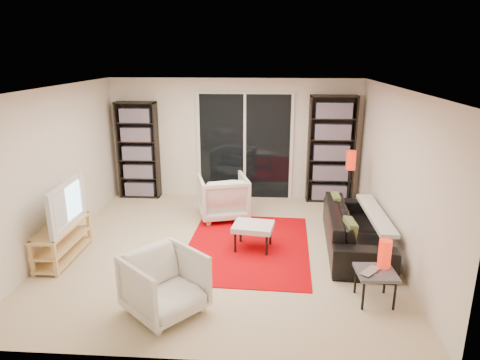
{
  "coord_description": "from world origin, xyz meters",
  "views": [
    {
      "loc": [
        0.67,
        -5.94,
        2.87
      ],
      "look_at": [
        0.25,
        0.3,
        1.0
      ],
      "focal_mm": 32.0,
      "sensor_mm": 36.0,
      "label": 1
    }
  ],
  "objects_px": {
    "tv_stand": "(63,241)",
    "armchair_back": "(223,197)",
    "bookshelf_left": "(138,150)",
    "ottoman": "(253,228)",
    "side_table": "(376,275)",
    "bookshelf_right": "(331,150)",
    "sofa": "(356,229)",
    "armchair_front": "(165,284)",
    "floor_lamp": "(350,168)"
  },
  "relations": [
    {
      "from": "tv_stand",
      "to": "armchair_back",
      "type": "relative_size",
      "value": 1.38
    },
    {
      "from": "armchair_front",
      "to": "bookshelf_right",
      "type": "bearing_deg",
      "value": 11.58
    },
    {
      "from": "ottoman",
      "to": "armchair_front",
      "type": "bearing_deg",
      "value": -118.48
    },
    {
      "from": "armchair_back",
      "to": "bookshelf_right",
      "type": "bearing_deg",
      "value": -167.91
    },
    {
      "from": "ottoman",
      "to": "side_table",
      "type": "bearing_deg",
      "value": -41.69
    },
    {
      "from": "bookshelf_right",
      "to": "floor_lamp",
      "type": "distance_m",
      "value": 0.95
    },
    {
      "from": "armchair_back",
      "to": "ottoman",
      "type": "bearing_deg",
      "value": 99.25
    },
    {
      "from": "side_table",
      "to": "floor_lamp",
      "type": "relative_size",
      "value": 0.38
    },
    {
      "from": "tv_stand",
      "to": "side_table",
      "type": "distance_m",
      "value": 4.32
    },
    {
      "from": "bookshelf_left",
      "to": "floor_lamp",
      "type": "bearing_deg",
      "value": -12.72
    },
    {
      "from": "armchair_front",
      "to": "tv_stand",
      "type": "bearing_deg",
      "value": 97.13
    },
    {
      "from": "sofa",
      "to": "ottoman",
      "type": "xyz_separation_m",
      "value": [
        -1.55,
        -0.13,
        0.03
      ]
    },
    {
      "from": "sofa",
      "to": "floor_lamp",
      "type": "relative_size",
      "value": 1.75
    },
    {
      "from": "ottoman",
      "to": "side_table",
      "type": "distance_m",
      "value": 2.01
    },
    {
      "from": "tv_stand",
      "to": "floor_lamp",
      "type": "relative_size",
      "value": 0.96
    },
    {
      "from": "bookshelf_right",
      "to": "ottoman",
      "type": "bearing_deg",
      "value": -121.54
    },
    {
      "from": "side_table",
      "to": "armchair_back",
      "type": "bearing_deg",
      "value": 128.81
    },
    {
      "from": "armchair_front",
      "to": "ottoman",
      "type": "height_order",
      "value": "armchair_front"
    },
    {
      "from": "side_table",
      "to": "floor_lamp",
      "type": "bearing_deg",
      "value": 86.9
    },
    {
      "from": "bookshelf_right",
      "to": "armchair_front",
      "type": "xyz_separation_m",
      "value": [
        -2.37,
        -4.06,
        -0.69
      ]
    },
    {
      "from": "armchair_back",
      "to": "bookshelf_left",
      "type": "bearing_deg",
      "value": -46.07
    },
    {
      "from": "ottoman",
      "to": "floor_lamp",
      "type": "bearing_deg",
      "value": 40.6
    },
    {
      "from": "armchair_back",
      "to": "side_table",
      "type": "bearing_deg",
      "value": 113.02
    },
    {
      "from": "bookshelf_left",
      "to": "bookshelf_right",
      "type": "distance_m",
      "value": 3.85
    },
    {
      "from": "tv_stand",
      "to": "floor_lamp",
      "type": "bearing_deg",
      "value": 23.41
    },
    {
      "from": "ottoman",
      "to": "floor_lamp",
      "type": "relative_size",
      "value": 0.53
    },
    {
      "from": "ottoman",
      "to": "bookshelf_right",
      "type": "bearing_deg",
      "value": 58.46
    },
    {
      "from": "armchair_back",
      "to": "armchair_front",
      "type": "height_order",
      "value": "armchair_back"
    },
    {
      "from": "side_table",
      "to": "floor_lamp",
      "type": "height_order",
      "value": "floor_lamp"
    },
    {
      "from": "armchair_back",
      "to": "ottoman",
      "type": "relative_size",
      "value": 1.32
    },
    {
      "from": "sofa",
      "to": "tv_stand",
      "type": "bearing_deg",
      "value": 101.89
    },
    {
      "from": "tv_stand",
      "to": "ottoman",
      "type": "xyz_separation_m",
      "value": [
        2.73,
        0.48,
        0.08
      ]
    },
    {
      "from": "bookshelf_left",
      "to": "side_table",
      "type": "xyz_separation_m",
      "value": [
        3.92,
        -3.67,
        -0.62
      ]
    },
    {
      "from": "sofa",
      "to": "floor_lamp",
      "type": "height_order",
      "value": "floor_lamp"
    },
    {
      "from": "bookshelf_right",
      "to": "tv_stand",
      "type": "xyz_separation_m",
      "value": [
        -4.16,
        -2.81,
        -0.79
      ]
    },
    {
      "from": "tv_stand",
      "to": "ottoman",
      "type": "distance_m",
      "value": 2.78
    },
    {
      "from": "sofa",
      "to": "ottoman",
      "type": "height_order",
      "value": "sofa"
    },
    {
      "from": "bookshelf_left",
      "to": "side_table",
      "type": "relative_size",
      "value": 4.11
    },
    {
      "from": "armchair_front",
      "to": "armchair_back",
      "type": "bearing_deg",
      "value": 35.21
    },
    {
      "from": "sofa",
      "to": "ottoman",
      "type": "distance_m",
      "value": 1.55
    },
    {
      "from": "armchair_back",
      "to": "ottoman",
      "type": "height_order",
      "value": "armchair_back"
    },
    {
      "from": "bookshelf_left",
      "to": "tv_stand",
      "type": "xyz_separation_m",
      "value": [
        -0.31,
        -2.81,
        -0.71
      ]
    },
    {
      "from": "bookshelf_left",
      "to": "bookshelf_right",
      "type": "bearing_deg",
      "value": -0.0
    },
    {
      "from": "bookshelf_left",
      "to": "ottoman",
      "type": "xyz_separation_m",
      "value": [
        2.42,
        -2.33,
        -0.63
      ]
    },
    {
      "from": "bookshelf_left",
      "to": "ottoman",
      "type": "distance_m",
      "value": 3.42
    },
    {
      "from": "tv_stand",
      "to": "armchair_front",
      "type": "xyz_separation_m",
      "value": [
        1.79,
        -1.24,
        0.1
      ]
    },
    {
      "from": "tv_stand",
      "to": "side_table",
      "type": "xyz_separation_m",
      "value": [
        4.23,
        -0.85,
        0.09
      ]
    },
    {
      "from": "sofa",
      "to": "side_table",
      "type": "xyz_separation_m",
      "value": [
        -0.05,
        -1.47,
        0.04
      ]
    },
    {
      "from": "sofa",
      "to": "armchair_back",
      "type": "xyz_separation_m",
      "value": [
        -2.14,
        1.13,
        0.08
      ]
    },
    {
      "from": "side_table",
      "to": "tv_stand",
      "type": "bearing_deg",
      "value": 168.61
    }
  ]
}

